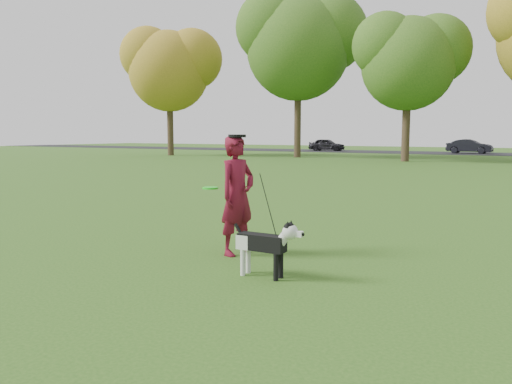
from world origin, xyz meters
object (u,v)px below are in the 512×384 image
Objects in this scene: car_left at (327,145)px; car_mid at (470,146)px; dog at (267,242)px; man at (237,195)px.

car_left is 0.96× the size of car_mid.
dog is 0.27× the size of car_left.
dog is (0.93, -0.83, -0.41)m from man.
car_mid reaches higher than dog.
man is 42.32m from car_left.
man is at bearing 138.19° from dog.
man is 0.49× the size of car_left.
car_left reaches higher than dog.
dog is 0.26× the size of car_mid.
car_left is 12.90m from car_mid.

